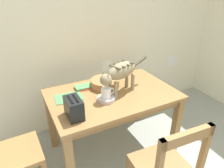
% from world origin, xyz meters
% --- Properties ---
extents(wall_rear, '(4.94, 0.11, 2.50)m').
position_xyz_m(wall_rear, '(-0.00, 2.24, 1.25)').
color(wall_rear, silver).
rests_on(wall_rear, ground_plane).
extents(dining_table, '(1.27, 0.83, 0.75)m').
position_xyz_m(dining_table, '(0.12, 1.51, 0.66)').
color(dining_table, olive).
rests_on(dining_table, ground_plane).
extents(cat, '(0.63, 0.26, 0.32)m').
position_xyz_m(cat, '(0.18, 1.46, 0.98)').
color(cat, gray).
rests_on(cat, dining_table).
extents(saucer_bowl, '(0.17, 0.17, 0.04)m').
position_xyz_m(saucer_bowl, '(-0.00, 1.40, 0.77)').
color(saucer_bowl, '#BAB0B7').
rests_on(saucer_bowl, dining_table).
extents(coffee_mug, '(0.14, 0.09, 0.09)m').
position_xyz_m(coffee_mug, '(0.00, 1.40, 0.83)').
color(coffee_mug, white).
rests_on(coffee_mug, saucer_bowl).
extents(magazine, '(0.27, 0.21, 0.01)m').
position_xyz_m(magazine, '(-0.30, 1.61, 0.75)').
color(magazine, '#4D9358').
rests_on(magazine, dining_table).
extents(book_stack, '(0.20, 0.13, 0.03)m').
position_xyz_m(book_stack, '(-0.10, 1.73, 0.76)').
color(book_stack, '#E03F3A').
rests_on(book_stack, dining_table).
extents(wicker_basket, '(0.31, 0.31, 0.08)m').
position_xyz_m(wicker_basket, '(0.12, 1.67, 0.79)').
color(wicker_basket, '#AB7344').
rests_on(wicker_basket, dining_table).
extents(toaster, '(0.12, 0.20, 0.18)m').
position_xyz_m(toaster, '(-0.35, 1.29, 0.83)').
color(toaster, black).
rests_on(toaster, dining_table).
extents(wooden_chair_near, '(0.43, 0.43, 0.93)m').
position_xyz_m(wooden_chair_near, '(-0.90, 1.43, 0.45)').
color(wooden_chair_near, '#9B6E3D').
rests_on(wooden_chair_near, ground_plane).
extents(wooden_chair_far, '(0.45, 0.45, 0.93)m').
position_xyz_m(wooden_chair_far, '(0.17, 0.71, 0.45)').
color(wooden_chair_far, olive).
rests_on(wooden_chair_far, ground_plane).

